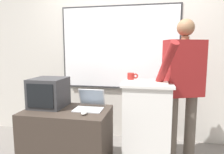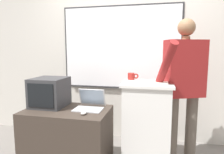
% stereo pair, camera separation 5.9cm
% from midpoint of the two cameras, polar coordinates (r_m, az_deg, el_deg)
% --- Properties ---
extents(back_wall, '(6.40, 0.17, 2.98)m').
position_cam_midpoint_polar(back_wall, '(3.16, 3.37, 9.35)').
color(back_wall, beige).
rests_on(back_wall, ground_plane).
extents(lectern_podium, '(0.57, 0.50, 1.03)m').
position_cam_midpoint_polar(lectern_podium, '(2.45, 9.12, -13.43)').
color(lectern_podium, silver).
rests_on(lectern_podium, ground_plane).
extents(side_desk, '(0.98, 0.61, 0.71)m').
position_cam_midpoint_polar(side_desk, '(2.54, -13.19, -16.70)').
color(side_desk, '#382D26').
rests_on(side_desk, ground_plane).
extents(person_presenter, '(0.62, 0.68, 1.74)m').
position_cam_midpoint_polar(person_presenter, '(2.45, 19.02, -1.63)').
color(person_presenter, brown).
rests_on(person_presenter, ground_plane).
extents(laptop, '(0.33, 0.31, 0.22)m').
position_cam_midpoint_polar(laptop, '(2.41, -6.93, -7.28)').
color(laptop, '#B7BABF').
rests_on(laptop, side_desk).
extents(wireless_keyboard, '(0.39, 0.13, 0.02)m').
position_cam_midpoint_polar(wireless_keyboard, '(2.25, 9.95, -1.53)').
color(wireless_keyboard, beige).
rests_on(wireless_keyboard, lectern_podium).
extents(computer_mouse_by_laptop, '(0.06, 0.10, 0.03)m').
position_cam_midpoint_polar(computer_mouse_by_laptop, '(2.20, -8.73, -10.13)').
color(computer_mouse_by_laptop, silver).
rests_on(computer_mouse_by_laptop, side_desk).
extents(crt_monitor, '(0.39, 0.41, 0.35)m').
position_cam_midpoint_polar(crt_monitor, '(2.56, -18.21, -4.21)').
color(crt_monitor, '#333335').
rests_on(crt_monitor, side_desk).
extents(coffee_mug, '(0.14, 0.08, 0.09)m').
position_cam_midpoint_polar(coffee_mug, '(2.50, 4.84, 0.23)').
color(coffee_mug, maroon).
rests_on(coffee_mug, lectern_podium).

